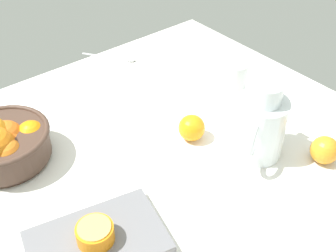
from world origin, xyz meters
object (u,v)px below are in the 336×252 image
juice_pitcher (259,127)px  fruit_bowl (2,143)px  orange_half_0 (95,233)px  spoon (117,58)px  juice_glass (233,83)px  loose_orange_0 (192,128)px  cutting_board (97,242)px  loose_orange_2 (325,150)px

juice_pitcher → fruit_bowl: bearing=144.0°
orange_half_0 → spoon: (41.74, 55.86, -3.41)cm
fruit_bowl → juice_glass: 60.32cm
juice_pitcher → loose_orange_0: juice_pitcher is taller
fruit_bowl → cutting_board: (3.86, -33.00, -4.28)cm
fruit_bowl → juice_pitcher: bearing=-36.0°
juice_pitcher → loose_orange_0: size_ratio=3.05×
juice_pitcher → spoon: size_ratio=1.26×
orange_half_0 → spoon: bearing=53.2°
fruit_bowl → juice_glass: fruit_bowl is taller
juice_pitcher → spoon: bearing=91.2°
juice_pitcher → cutting_board: juice_pitcher is taller
loose_orange_0 → cutting_board: bearing=-160.4°
spoon → juice_pitcher: bearing=-88.8°
juice_glass → orange_half_0: bearing=-161.7°
loose_orange_0 → juice_pitcher: bearing=-57.0°
fruit_bowl → loose_orange_0: size_ratio=3.29×
loose_orange_2 → juice_pitcher: bearing=129.0°
loose_orange_2 → spoon: size_ratio=0.41×
juice_glass → cutting_board: (-54.60, -18.14, -3.62)cm
loose_orange_0 → spoon: size_ratio=0.41×
fruit_bowl → juice_pitcher: size_ratio=1.08×
fruit_bowl → juice_glass: bearing=-14.3°
fruit_bowl → orange_half_0: (3.75, -33.00, -1.46)cm
cutting_board → loose_orange_2: size_ratio=3.88×
juice_pitcher → loose_orange_0: 16.11cm
loose_orange_0 → loose_orange_2: 30.75cm
cutting_board → spoon: 69.67cm
orange_half_0 → loose_orange_2: (52.45, -12.71, -0.61)cm
loose_orange_2 → cutting_board: bearing=166.4°
cutting_board → spoon: cutting_board is taller
loose_orange_2 → spoon: 69.46cm
juice_pitcher → juice_glass: bearing=58.2°
cutting_board → spoon: bearing=53.3°
juice_pitcher → orange_half_0: (-42.89, 0.90, -3.43)cm
orange_half_0 → loose_orange_2: size_ratio=1.09×
juice_glass → orange_half_0: size_ratio=1.54×
orange_half_0 → juice_glass: bearing=18.3°
orange_half_0 → juice_pitcher: bearing=-1.2°
loose_orange_2 → loose_orange_0: bearing=125.9°
cutting_board → spoon: size_ratio=1.59×
orange_half_0 → loose_orange_0: (34.40, 12.19, -0.60)cm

